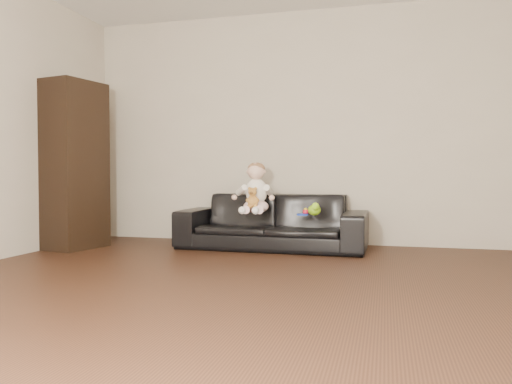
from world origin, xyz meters
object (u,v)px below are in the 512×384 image
(teddy_bear, at_px, (253,198))
(cabinet, at_px, (74,165))
(toy_green, at_px, (314,210))
(sofa, at_px, (272,221))
(toy_rattle, at_px, (306,212))
(toy_blue_disc, at_px, (302,215))
(baby, at_px, (256,191))

(teddy_bear, bearing_deg, cabinet, 154.41)
(cabinet, height_order, toy_green, cabinet)
(sofa, relative_size, toy_rattle, 32.84)
(sofa, relative_size, toy_blue_disc, 17.26)
(sofa, distance_m, teddy_bear, 0.40)
(toy_blue_disc, bearing_deg, teddy_bear, -176.02)
(sofa, bearing_deg, teddy_bear, -116.31)
(cabinet, relative_size, toy_blue_disc, 15.47)
(toy_rattle, distance_m, toy_blue_disc, 0.08)
(toy_green, bearing_deg, toy_blue_disc, -173.71)
(cabinet, distance_m, toy_green, 2.54)
(baby, bearing_deg, teddy_bear, -105.58)
(teddy_bear, bearing_deg, toy_green, -28.09)
(baby, xyz_separation_m, toy_rattle, (0.53, -0.05, -0.20))
(toy_rattle, bearing_deg, teddy_bear, -167.84)
(baby, height_order, toy_green, baby)
(toy_rattle, relative_size, toy_blue_disc, 0.53)
(toy_rattle, bearing_deg, sofa, 157.58)
(cabinet, distance_m, teddy_bear, 1.91)
(toy_green, xyz_separation_m, toy_rattle, (-0.10, 0.06, -0.02))
(teddy_bear, relative_size, toy_blue_disc, 1.84)
(sofa, bearing_deg, toy_blue_disc, -31.88)
(baby, distance_m, toy_blue_disc, 0.57)
(sofa, height_order, toy_green, sofa)
(toy_green, relative_size, toy_rattle, 2.60)
(teddy_bear, xyz_separation_m, toy_blue_disc, (0.50, 0.03, -0.16))
(cabinet, height_order, baby, cabinet)
(sofa, distance_m, baby, 0.37)
(cabinet, bearing_deg, teddy_bear, 18.06)
(cabinet, xyz_separation_m, toy_rattle, (2.39, 0.34, -0.47))
(cabinet, relative_size, baby, 3.31)
(sofa, bearing_deg, cabinet, -165.08)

